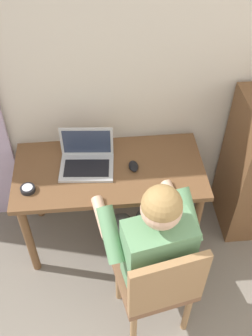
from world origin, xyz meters
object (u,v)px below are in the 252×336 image
chair (158,283)px  person_seated (150,238)px  desk (110,180)px  desk_clock (28,189)px  laptop (87,159)px  computer_mouse (133,166)px

chair → person_seated: person_seated is taller
desk → desk_clock: bearing=-164.4°
desk → chair: 0.76m
person_seated → laptop: size_ratio=3.38×
chair → desk_clock: (-0.73, 0.57, 0.22)m
desk → person_seated: person_seated is taller
person_seated → computer_mouse: (-0.04, 0.53, 0.04)m
desk → laptop: bearing=159.1°
chair → desk_clock: chair is taller
person_seated → computer_mouse: size_ratio=12.14×
computer_mouse → desk_clock: computer_mouse is taller
chair → computer_mouse: bearing=95.6°
computer_mouse → desk_clock: 0.68m
person_seated → desk_clock: size_ratio=13.49×
computer_mouse → person_seated: bearing=-90.4°
chair → laptop: size_ratio=2.49×
chair → person_seated: size_ratio=0.74×
desk → computer_mouse: size_ratio=12.28×
person_seated → laptop: 0.68m
chair → desk_clock: bearing=141.9°
desk → chair: size_ratio=1.37×
chair → laptop: laptop is taller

